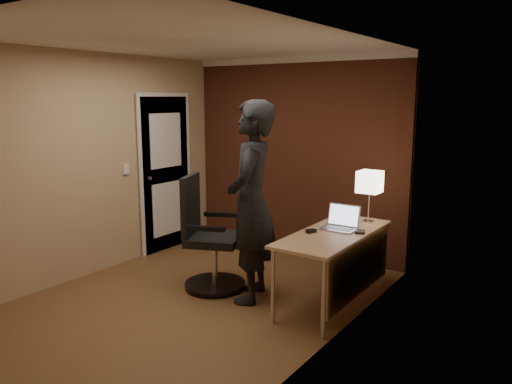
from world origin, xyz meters
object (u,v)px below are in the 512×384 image
(laptop, at_px, (341,222))
(office_chair, at_px, (207,240))
(person, at_px, (251,202))
(desk, at_px, (340,246))
(mouse, at_px, (311,231))
(desk_lamp, at_px, (370,182))
(wallet, at_px, (360,232))

(laptop, bearing_deg, office_chair, -157.93)
(office_chair, distance_m, person, 0.71)
(person, bearing_deg, laptop, 100.27)
(desk, relative_size, mouse, 15.00)
(office_chair, bearing_deg, person, 3.15)
(desk_lamp, height_order, wallet, desk_lamp)
(desk_lamp, distance_m, wallet, 0.60)
(office_chair, xyz_separation_m, person, (0.54, 0.03, 0.47))
(laptop, xyz_separation_m, mouse, (-0.17, -0.30, -0.05))
(desk, distance_m, laptop, 0.26)
(wallet, height_order, office_chair, office_chair)
(desk_lamp, distance_m, office_chair, 1.78)
(wallet, distance_m, person, 1.09)
(laptop, relative_size, office_chair, 0.28)
(wallet, distance_m, office_chair, 1.59)
(wallet, height_order, person, person)
(wallet, bearing_deg, desk, -141.04)
(mouse, bearing_deg, office_chair, -149.25)
(desk_lamp, relative_size, laptop, 1.60)
(desk, relative_size, laptop, 4.50)
(desk, bearing_deg, mouse, -150.37)
(laptop, relative_size, mouse, 3.33)
(person, bearing_deg, desk, 88.64)
(desk, bearing_deg, person, -158.17)
(desk, height_order, office_chair, office_chair)
(desk, height_order, laptop, laptop)
(desk, xyz_separation_m, laptop, (-0.07, 0.16, 0.19))
(laptop, distance_m, mouse, 0.35)
(desk, height_order, desk_lamp, desk_lamp)
(mouse, distance_m, wallet, 0.47)
(mouse, height_order, person, person)
(desk_lamp, bearing_deg, office_chair, -147.00)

